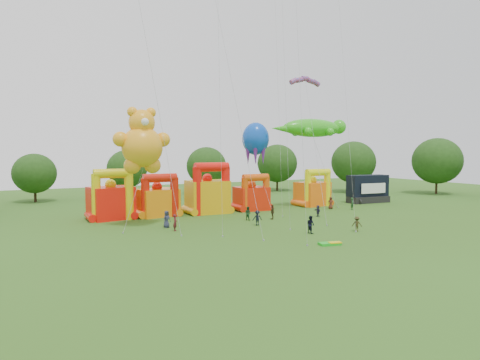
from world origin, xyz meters
name	(u,v)px	position (x,y,z in m)	size (l,w,h in m)	color
ground	(361,253)	(0.00, 0.00, 0.00)	(160.00, 160.00, 0.00)	#335919
tree_ring	(347,181)	(-1.15, 0.60, 6.26)	(120.72, 122.79, 12.07)	#352314
bouncy_castle_0	(111,200)	(-16.03, 28.60, 2.50)	(5.90, 5.09, 6.60)	red
bouncy_castle_1	(158,200)	(-9.93, 28.43, 2.23)	(5.72, 4.90, 5.85)	orange
bouncy_castle_2	(208,194)	(-2.75, 27.93, 2.74)	(5.67, 4.61, 7.25)	#DE9E0B
bouncy_castle_3	(252,196)	(4.26, 27.76, 2.10)	(4.67, 3.77, 5.48)	red
bouncy_castle_4	(313,192)	(15.58, 27.93, 2.28)	(5.45, 4.67, 5.98)	#FF650D
stage_trailer	(368,189)	(26.39, 27.09, 2.28)	(7.38, 3.24, 4.75)	black
teddy_bear_kite	(140,160)	(-14.18, 20.72, 7.83)	(6.62, 5.36, 13.97)	#F9A11B
gecko_kite	(318,147)	(15.23, 26.34, 9.37)	(13.93, 5.38, 13.98)	green
octopus_kite	(259,157)	(5.68, 28.38, 7.92)	(4.14, 8.93, 13.28)	#0C46BF
parafoil_kites	(245,119)	(-3.01, 16.01, 12.47)	(28.56, 14.03, 30.34)	red
diamond_kites	(282,77)	(0.96, 14.48, 17.34)	(16.73, 22.58, 38.44)	#DE0A40
folded_kite_bundle	(330,244)	(-0.36, 3.75, 0.14)	(2.16, 1.40, 0.31)	green
spectator_0	(167,219)	(-11.43, 19.53, 0.98)	(0.96, 0.62, 1.96)	#272B42
spectator_1	(175,223)	(-11.21, 17.11, 0.93)	(0.68, 0.45, 1.86)	#54181E
spectator_2	(248,213)	(-0.60, 19.93, 0.88)	(0.86, 0.67, 1.76)	#193E20
spectator_3	(257,218)	(-1.38, 16.07, 0.90)	(1.17, 0.67, 1.81)	black
spectator_4	(272,212)	(2.56, 19.10, 0.96)	(1.12, 0.47, 1.92)	#3A2E17
spectator_5	(318,211)	(9.16, 18.24, 0.78)	(1.44, 0.46, 1.55)	#292741
spectator_6	(331,203)	(15.58, 23.52, 0.92)	(0.90, 0.59, 1.84)	#4D2316
spectator_7	(352,204)	(17.91, 21.35, 0.92)	(0.67, 0.44, 1.84)	#193F1E
spectator_8	(311,225)	(1.37, 9.23, 0.96)	(0.93, 0.73, 1.92)	black
spectator_9	(357,224)	(6.56, 7.78, 0.83)	(1.08, 0.62, 1.67)	#373116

